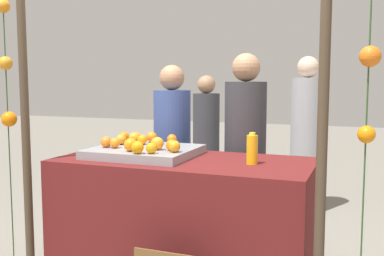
{
  "coord_description": "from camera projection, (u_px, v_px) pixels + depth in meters",
  "views": [
    {
      "loc": [
        1.16,
        -2.84,
        1.44
      ],
      "look_at": [
        0.0,
        0.15,
        1.1
      ],
      "focal_mm": 42.3,
      "sensor_mm": 36.0,
      "label": 1
    }
  ],
  "objects": [
    {
      "name": "orange_0",
      "position": [
        124.0,
        137.0,
        3.52
      ],
      "size": [
        0.08,
        0.08,
        0.08
      ],
      "primitive_type": "sphere",
      "color": "orange",
      "rests_on": "orange_tray"
    },
    {
      "name": "orange_9",
      "position": [
        121.0,
        140.0,
        3.38
      ],
      "size": [
        0.08,
        0.08,
        0.08
      ],
      "primitive_type": "sphere",
      "color": "orange",
      "rests_on": "orange_tray"
    },
    {
      "name": "orange_tray",
      "position": [
        145.0,
        152.0,
        3.23
      ],
      "size": [
        0.72,
        0.64,
        0.06
      ],
      "primitive_type": "cube",
      "color": "gray",
      "rests_on": "stall_counter"
    },
    {
      "name": "orange_5",
      "position": [
        172.0,
        139.0,
        3.42
      ],
      "size": [
        0.07,
        0.07,
        0.07
      ],
      "primitive_type": "sphere",
      "color": "orange",
      "rests_on": "orange_tray"
    },
    {
      "name": "orange_3",
      "position": [
        115.0,
        143.0,
        3.2
      ],
      "size": [
        0.07,
        0.07,
        0.07
      ],
      "primitive_type": "sphere",
      "color": "orange",
      "rests_on": "orange_tray"
    },
    {
      "name": "juice_bottle",
      "position": [
        252.0,
        149.0,
        2.91
      ],
      "size": [
        0.07,
        0.07,
        0.21
      ],
      "color": "#F9AA16",
      "rests_on": "stall_counter"
    },
    {
      "name": "garland_strand_right",
      "position": [
        370.0,
        66.0,
        2.14
      ],
      "size": [
        0.1,
        0.11,
        2.02
      ],
      "color": "#2D4C23",
      "rests_on": "ground_plane"
    },
    {
      "name": "garland_strand_left",
      "position": [
        6.0,
        73.0,
        2.99
      ],
      "size": [
        0.1,
        0.11,
        2.02
      ],
      "color": "#2D4C23",
      "rests_on": "ground_plane"
    },
    {
      "name": "orange_7",
      "position": [
        131.0,
        145.0,
        3.05
      ],
      "size": [
        0.09,
        0.09,
        0.09
      ],
      "primitive_type": "sphere",
      "color": "orange",
      "rests_on": "orange_tray"
    },
    {
      "name": "orange_4",
      "position": [
        137.0,
        147.0,
        2.95
      ],
      "size": [
        0.08,
        0.08,
        0.08
      ],
      "primitive_type": "sphere",
      "color": "orange",
      "rests_on": "orange_tray"
    },
    {
      "name": "orange_10",
      "position": [
        175.0,
        146.0,
        3.01
      ],
      "size": [
        0.08,
        0.08,
        0.08
      ],
      "primitive_type": "sphere",
      "color": "orange",
      "rests_on": "orange_tray"
    },
    {
      "name": "orange_13",
      "position": [
        152.0,
        137.0,
        3.49
      ],
      "size": [
        0.08,
        0.08,
        0.08
      ],
      "primitive_type": "sphere",
      "color": "orange",
      "rests_on": "orange_tray"
    },
    {
      "name": "canopy_post_right",
      "position": [
        322.0,
        141.0,
        2.31
      ],
      "size": [
        0.06,
        0.06,
        2.27
      ],
      "primitive_type": "cylinder",
      "color": "#473828",
      "rests_on": "ground_plane"
    },
    {
      "name": "orange_14",
      "position": [
        106.0,
        142.0,
        3.24
      ],
      "size": [
        0.08,
        0.08,
        0.08
      ],
      "primitive_type": "sphere",
      "color": "orange",
      "rests_on": "orange_tray"
    },
    {
      "name": "stall_counter",
      "position": [
        184.0,
        223.0,
        3.15
      ],
      "size": [
        1.74,
        0.83,
        0.9
      ],
      "primitive_type": "cube",
      "color": "#5B1919",
      "rests_on": "ground_plane"
    },
    {
      "name": "orange_12",
      "position": [
        142.0,
        140.0,
        3.37
      ],
      "size": [
        0.07,
        0.07,
        0.07
      ],
      "primitive_type": "sphere",
      "color": "orange",
      "rests_on": "orange_tray"
    },
    {
      "name": "vendor_left",
      "position": [
        172.0,
        163.0,
        3.88
      ],
      "size": [
        0.31,
        0.31,
        1.57
      ],
      "color": "#384C8C",
      "rests_on": "ground_plane"
    },
    {
      "name": "orange_11",
      "position": [
        157.0,
        143.0,
        3.12
      ],
      "size": [
        0.09,
        0.09,
        0.09
      ],
      "primitive_type": "sphere",
      "color": "orange",
      "rests_on": "orange_tray"
    },
    {
      "name": "orange_2",
      "position": [
        134.0,
        138.0,
        3.43
      ],
      "size": [
        0.09,
        0.09,
        0.09
      ],
      "primitive_type": "sphere",
      "color": "orange",
      "rests_on": "orange_tray"
    },
    {
      "name": "vendor_right",
      "position": [
        245.0,
        164.0,
        3.62
      ],
      "size": [
        0.33,
        0.33,
        1.65
      ],
      "color": "#333338",
      "rests_on": "ground_plane"
    },
    {
      "name": "orange_8",
      "position": [
        171.0,
        145.0,
        3.08
      ],
      "size": [
        0.08,
        0.08,
        0.08
      ],
      "primitive_type": "sphere",
      "color": "orange",
      "rests_on": "orange_tray"
    },
    {
      "name": "orange_6",
      "position": [
        151.0,
        148.0,
        2.96
      ],
      "size": [
        0.07,
        0.07,
        0.07
      ],
      "primitive_type": "sphere",
      "color": "orange",
      "rests_on": "orange_tray"
    },
    {
      "name": "canopy_post_left",
      "position": [
        25.0,
        127.0,
        3.0
      ],
      "size": [
        0.06,
        0.06,
        2.27
      ],
      "primitive_type": "cylinder",
      "color": "#473828",
      "rests_on": "ground_plane"
    },
    {
      "name": "crowd_person_0",
      "position": [
        306.0,
        140.0,
        4.92
      ],
      "size": [
        0.34,
        0.34,
        1.7
      ],
      "color": "#99999E",
      "rests_on": "ground_plane"
    },
    {
      "name": "crowd_person_1",
      "position": [
        206.0,
        146.0,
        5.11
      ],
      "size": [
        0.3,
        0.3,
        1.5
      ],
      "color": "#333338",
      "rests_on": "ground_plane"
    },
    {
      "name": "orange_1",
      "position": [
        137.0,
        137.0,
        3.53
      ],
      "size": [
        0.07,
        0.07,
        0.07
      ],
      "primitive_type": "sphere",
      "color": "orange",
      "rests_on": "orange_tray"
    }
  ]
}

